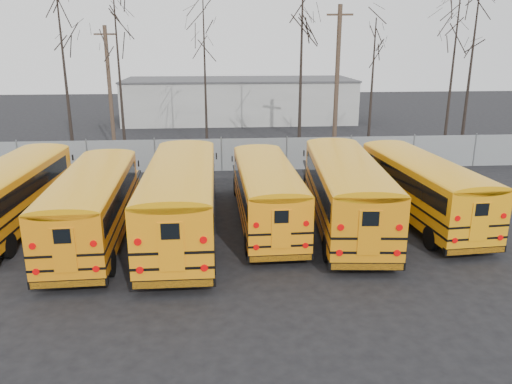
{
  "coord_description": "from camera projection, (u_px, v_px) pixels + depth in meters",
  "views": [
    {
      "loc": [
        -0.22,
        -17.78,
        7.64
      ],
      "look_at": [
        1.33,
        2.07,
        1.6
      ],
      "focal_mm": 35.0,
      "sensor_mm": 36.0,
      "label": 1
    }
  ],
  "objects": [
    {
      "name": "ground",
      "position": [
        226.0,
        248.0,
        19.2
      ],
      "size": [
        120.0,
        120.0,
        0.0
      ],
      "primitive_type": "plane",
      "color": "black",
      "rests_on": "ground"
    },
    {
      "name": "fence",
      "position": [
        222.0,
        155.0,
        30.36
      ],
      "size": [
        40.0,
        0.04,
        2.0
      ],
      "primitive_type": "cube",
      "color": "gray",
      "rests_on": "ground"
    },
    {
      "name": "distant_building",
      "position": [
        239.0,
        101.0,
        49.3
      ],
      "size": [
        22.0,
        8.0,
        4.0
      ],
      "primitive_type": "cube",
      "color": "#B2B2AD",
      "rests_on": "ground"
    },
    {
      "name": "bus_a",
      "position": [
        12.0,
        189.0,
        20.96
      ],
      "size": [
        2.77,
        10.35,
        2.87
      ],
      "rotation": [
        0.0,
        0.0,
        -0.04
      ],
      "color": "black",
      "rests_on": "ground"
    },
    {
      "name": "bus_b",
      "position": [
        94.0,
        200.0,
        19.47
      ],
      "size": [
        2.74,
        10.49,
        2.91
      ],
      "rotation": [
        0.0,
        0.0,
        0.03
      ],
      "color": "black",
      "rests_on": "ground"
    },
    {
      "name": "bus_c",
      "position": [
        181.0,
        193.0,
        19.77
      ],
      "size": [
        2.64,
        11.4,
        3.19
      ],
      "rotation": [
        0.0,
        0.0,
        0.0
      ],
      "color": "black",
      "rests_on": "ground"
    },
    {
      "name": "bus_d",
      "position": [
        266.0,
        188.0,
        21.19
      ],
      "size": [
        2.49,
        10.06,
        2.8
      ],
      "rotation": [
        0.0,
        0.0,
        0.02
      ],
      "color": "black",
      "rests_on": "ground"
    },
    {
      "name": "bus_e",
      "position": [
        345.0,
        186.0,
        20.88
      ],
      "size": [
        3.48,
        11.24,
        3.1
      ],
      "rotation": [
        0.0,
        0.0,
        -0.09
      ],
      "color": "black",
      "rests_on": "ground"
    },
    {
      "name": "bus_f",
      "position": [
        420.0,
        183.0,
        21.84
      ],
      "size": [
        3.12,
        10.39,
        2.87
      ],
      "rotation": [
        0.0,
        0.0,
        0.08
      ],
      "color": "black",
      "rests_on": "ground"
    },
    {
      "name": "utility_pole_left",
      "position": [
        110.0,
        89.0,
        34.4
      ],
      "size": [
        1.54,
        0.28,
        8.66
      ],
      "rotation": [
        0.0,
        0.0,
        -0.11
      ],
      "color": "#463528",
      "rests_on": "ground"
    },
    {
      "name": "utility_pole_right",
      "position": [
        337.0,
        78.0,
        34.71
      ],
      "size": [
        1.77,
        0.47,
        10.01
      ],
      "rotation": [
        0.0,
        0.0,
        -0.19
      ],
      "color": "#453427",
      "rests_on": "ground"
    },
    {
      "name": "tree_0",
      "position": [
        65.0,
        72.0,
        33.38
      ],
      "size": [
        0.26,
        0.26,
        11.33
      ],
      "primitive_type": "cone",
      "color": "black",
      "rests_on": "ground"
    },
    {
      "name": "tree_1",
      "position": [
        120.0,
        80.0,
        32.54
      ],
      "size": [
        0.26,
        0.26,
        10.44
      ],
      "primitive_type": "cone",
      "color": "black",
      "rests_on": "ground"
    },
    {
      "name": "tree_2",
      "position": [
        205.0,
        75.0,
        34.23
      ],
      "size": [
        0.26,
        0.26,
        10.88
      ],
      "primitive_type": "cone",
      "color": "black",
      "rests_on": "ground"
    },
    {
      "name": "tree_3",
      "position": [
        301.0,
        64.0,
        33.78
      ],
      "size": [
        0.26,
        0.26,
        12.32
      ],
      "primitive_type": "cone",
      "color": "black",
      "rests_on": "ground"
    },
    {
      "name": "tree_4",
      "position": [
        372.0,
        88.0,
        33.9
      ],
      "size": [
        0.26,
        0.26,
        9.12
      ],
      "primitive_type": "cone",
      "color": "black",
      "rests_on": "ground"
    },
    {
      "name": "tree_5",
      "position": [
        451.0,
        78.0,
        32.66
      ],
      "size": [
        0.26,
        0.26,
        10.6
      ],
      "primitive_type": "cone",
      "color": "black",
      "rests_on": "ground"
    },
    {
      "name": "tree_6",
      "position": [
        470.0,
        70.0,
        34.88
      ],
      "size": [
        0.26,
        0.26,
        11.4
      ],
      "primitive_type": "cone",
      "color": "black",
      "rests_on": "ground"
    }
  ]
}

